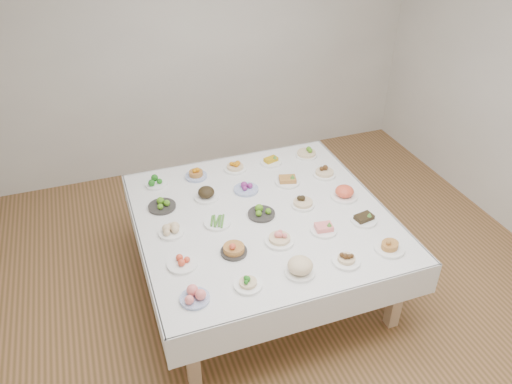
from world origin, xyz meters
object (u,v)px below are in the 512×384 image
object	(u,v)px
dish_24	(307,151)
dish_12	(261,211)
display_table	(262,221)
dish_0	(195,295)

from	to	relation	value
dish_24	dish_12	bearing A→B (deg)	-134.68
dish_24	display_table	bearing A→B (deg)	-134.57
display_table	dish_0	size ratio (longest dim) A/B	10.25
dish_0	dish_12	size ratio (longest dim) A/B	0.90
dish_12	dish_24	distance (m)	1.08
dish_12	dish_0	bearing A→B (deg)	-135.29
dish_12	dish_24	size ratio (longest dim) A/B	1.10
dish_0	dish_12	distance (m)	1.05
display_table	dish_24	size ratio (longest dim) A/B	10.10
dish_12	dish_24	xyz separation A→B (m)	(0.76, 0.77, 0.01)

